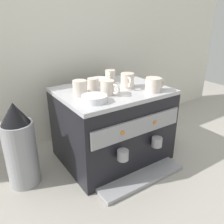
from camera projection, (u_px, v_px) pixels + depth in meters
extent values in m
plane|color=#9E998E|center=(112.00, 155.00, 1.43)|extent=(4.00, 4.00, 0.00)
cube|color=silver|center=(79.00, 64.00, 1.54)|extent=(2.80, 0.03, 0.99)
cube|color=black|center=(112.00, 126.00, 1.35)|extent=(0.58, 0.46, 0.40)
cube|color=#B7B7BC|center=(112.00, 91.00, 1.27)|extent=(0.58, 0.46, 0.02)
cube|color=#939399|center=(139.00, 127.00, 1.13)|extent=(0.54, 0.01, 0.09)
cylinder|color=orange|center=(123.00, 133.00, 1.08)|extent=(0.02, 0.01, 0.02)
cylinder|color=orange|center=(155.00, 122.00, 1.18)|extent=(0.02, 0.01, 0.02)
cube|color=#939399|center=(142.00, 178.00, 1.21)|extent=(0.50, 0.12, 0.02)
cylinder|color=#939399|center=(123.00, 155.00, 1.10)|extent=(0.06, 0.06, 0.05)
cylinder|color=#939399|center=(157.00, 142.00, 1.21)|extent=(0.06, 0.06, 0.05)
cylinder|color=beige|center=(153.00, 85.00, 1.21)|extent=(0.08, 0.08, 0.07)
torus|color=beige|center=(161.00, 83.00, 1.24)|extent=(0.06, 0.02, 0.06)
cylinder|color=beige|center=(127.00, 80.00, 1.28)|extent=(0.07, 0.07, 0.08)
torus|color=beige|center=(129.00, 83.00, 1.23)|extent=(0.04, 0.06, 0.06)
cylinder|color=beige|center=(80.00, 88.00, 1.15)|extent=(0.07, 0.07, 0.08)
torus|color=beige|center=(76.00, 86.00, 1.18)|extent=(0.01, 0.06, 0.06)
cylinder|color=beige|center=(93.00, 84.00, 1.23)|extent=(0.06, 0.06, 0.07)
torus|color=beige|center=(92.00, 82.00, 1.26)|extent=(0.03, 0.05, 0.05)
cylinder|color=beige|center=(107.00, 88.00, 1.16)|extent=(0.07, 0.07, 0.07)
torus|color=beige|center=(115.00, 89.00, 1.13)|extent=(0.03, 0.05, 0.05)
cylinder|color=beige|center=(110.00, 76.00, 1.40)|extent=(0.06, 0.06, 0.07)
torus|color=beige|center=(110.00, 78.00, 1.36)|extent=(0.04, 0.05, 0.05)
cylinder|color=white|center=(100.00, 82.00, 1.33)|extent=(0.11, 0.11, 0.04)
cylinder|color=white|center=(100.00, 84.00, 1.33)|extent=(0.06, 0.06, 0.01)
cylinder|color=white|center=(94.00, 98.00, 1.07)|extent=(0.12, 0.12, 0.03)
cylinder|color=white|center=(94.00, 101.00, 1.08)|extent=(0.07, 0.07, 0.01)
cylinder|color=#939399|center=(21.00, 154.00, 1.13)|extent=(0.15, 0.15, 0.33)
cone|color=black|center=(14.00, 113.00, 1.05)|extent=(0.13, 0.13, 0.10)
cylinder|color=#B7B7BC|center=(165.00, 127.00, 1.60)|extent=(0.10, 0.10, 0.16)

